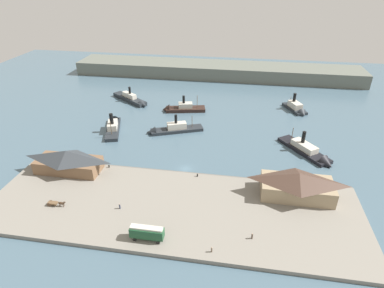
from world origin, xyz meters
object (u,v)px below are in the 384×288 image
ferry_shed_central_terminal (68,161)px  ferry_shed_customs_shed (298,184)px  ferry_outer_harbor (133,100)px  ferry_moored_west (310,153)px  ferry_approaching_east (170,129)px  ferry_mid_harbor (180,108)px  mooring_post_west (109,166)px  ferry_departing_north (113,125)px  pedestrian_walking_east (252,236)px  horse_cart (56,203)px  pedestrian_standing_center (120,206)px  street_tram (147,232)px  ferry_moored_east (297,109)px  mooring_post_center_west (197,175)px  pedestrian_near_cart (212,250)px

ferry_shed_central_terminal → ferry_shed_customs_shed: ferry_shed_customs_shed is taller
ferry_outer_harbor → ferry_moored_west: size_ratio=1.00×
ferry_shed_central_terminal → ferry_approaching_east: bearing=53.4°
ferry_mid_harbor → mooring_post_west: bearing=-104.4°
ferry_departing_north → ferry_outer_harbor: ferry_departing_north is taller
ferry_shed_central_terminal → pedestrian_walking_east: (62.03, -21.83, -3.18)m
horse_cart → pedestrian_standing_center: size_ratio=3.30×
pedestrian_standing_center → ferry_approaching_east: (2.86, 52.58, -0.77)m
ferry_outer_harbor → street_tram: bearing=-69.3°
ferry_moored_west → ferry_mid_harbor: bearing=149.2°
ferry_approaching_east → ferry_mid_harbor: (-0.10, 23.34, 0.08)m
ferry_shed_central_terminal → ferry_moored_east: bearing=39.4°
pedestrian_standing_center → ferry_moored_east: size_ratio=0.10×
pedestrian_walking_east → ferry_moored_east: bearing=76.6°
pedestrian_walking_east → mooring_post_west: bearing=152.4°
pedestrian_walking_east → pedestrian_standing_center: bearing=171.5°
horse_cart → pedestrian_walking_east: horse_cart is taller
horse_cart → ferry_approaching_east: size_ratio=0.23×
ferry_shed_central_terminal → ferry_shed_customs_shed: (75.22, -1.52, 0.10)m
ferry_shed_customs_shed → ferry_mid_harbor: (-48.32, 61.24, -3.99)m
ferry_moored_east → ferry_moored_west: bearing=-89.7°
horse_cart → mooring_post_west: (7.38, 22.02, -0.48)m
horse_cart → ferry_outer_harbor: (-5.31, 85.20, -0.74)m
mooring_post_west → ferry_outer_harbor: ferry_outer_harbor is taller
pedestrian_walking_east → mooring_post_center_west: 31.21m
ferry_shed_central_terminal → mooring_post_center_west: ferry_shed_central_terminal is taller
ferry_shed_customs_shed → pedestrian_near_cart: 35.20m
horse_cart → ferry_moored_west: bearing=29.2°
ferry_shed_central_terminal → street_tram: 44.19m
pedestrian_standing_center → mooring_post_west: bearing=119.7°
ferry_shed_central_terminal → mooring_post_center_west: 44.22m
ferry_shed_central_terminal → ferry_shed_customs_shed: 75.23m
ferry_outer_harbor → ferry_shed_central_terminal: bearing=-89.9°
ferry_shed_customs_shed → pedestrian_standing_center: 53.25m
mooring_post_center_west → ferry_outer_harbor: 77.34m
pedestrian_walking_east → mooring_post_west: (-49.41, 25.85, -0.35)m
horse_cart → pedestrian_standing_center: horse_cart is taller
pedestrian_walking_east → ferry_departing_north: size_ratio=0.07×
pedestrian_standing_center → ferry_departing_north: size_ratio=0.07×
pedestrian_near_cart → mooring_post_center_west: pedestrian_near_cart is taller
ferry_moored_west → ferry_moored_east: bearing=90.3°
ferry_mid_harbor → mooring_post_center_west: bearing=-73.1°
pedestrian_standing_center → mooring_post_west: pedestrian_standing_center is taller
ferry_shed_customs_shed → ferry_departing_north: 82.81m
ferry_outer_harbor → ferry_mid_harbor: bearing=-15.5°
mooring_post_center_west → ferry_approaching_east: ferry_approaching_east is taller
ferry_outer_harbor → ferry_mid_harbor: size_ratio=1.10×
street_tram → mooring_post_west: size_ratio=9.74×
pedestrian_standing_center → ferry_approaching_east: bearing=86.9°
pedestrian_walking_east → ferry_approaching_east: (-35.04, 58.22, -0.79)m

